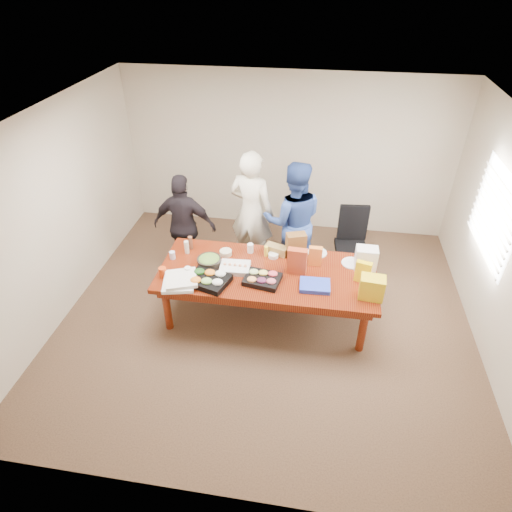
% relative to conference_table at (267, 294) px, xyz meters
% --- Properties ---
extents(floor, '(5.50, 5.00, 0.02)m').
position_rel_conference_table_xyz_m(floor, '(0.00, 0.00, -0.39)').
color(floor, '#47301E').
rests_on(floor, ground).
extents(ceiling, '(5.50, 5.00, 0.02)m').
position_rel_conference_table_xyz_m(ceiling, '(0.00, 0.00, 2.33)').
color(ceiling, white).
rests_on(ceiling, wall_back).
extents(wall_back, '(5.50, 0.04, 2.70)m').
position_rel_conference_table_xyz_m(wall_back, '(0.00, 2.50, 0.98)').
color(wall_back, beige).
rests_on(wall_back, floor).
extents(wall_front, '(5.50, 0.04, 2.70)m').
position_rel_conference_table_xyz_m(wall_front, '(0.00, -2.50, 0.98)').
color(wall_front, beige).
rests_on(wall_front, floor).
extents(wall_left, '(0.04, 5.00, 2.70)m').
position_rel_conference_table_xyz_m(wall_left, '(-2.75, 0.00, 0.98)').
color(wall_left, beige).
rests_on(wall_left, floor).
extents(wall_right, '(0.04, 5.00, 2.70)m').
position_rel_conference_table_xyz_m(wall_right, '(2.75, 0.00, 0.98)').
color(wall_right, beige).
rests_on(wall_right, floor).
extents(window_panel, '(0.03, 1.40, 1.10)m').
position_rel_conference_table_xyz_m(window_panel, '(2.72, 0.60, 1.12)').
color(window_panel, white).
rests_on(window_panel, wall_right).
extents(window_blinds, '(0.04, 1.36, 1.00)m').
position_rel_conference_table_xyz_m(window_blinds, '(2.68, 0.60, 1.12)').
color(window_blinds, beige).
rests_on(window_blinds, wall_right).
extents(conference_table, '(2.80, 1.20, 0.75)m').
position_rel_conference_table_xyz_m(conference_table, '(0.00, 0.00, 0.00)').
color(conference_table, '#4C1C0F').
rests_on(conference_table, floor).
extents(office_chair, '(0.58, 0.58, 1.04)m').
position_rel_conference_table_xyz_m(office_chair, '(1.12, 1.13, 0.15)').
color(office_chair, black).
rests_on(office_chair, floor).
extents(person_center, '(0.80, 0.63, 1.92)m').
position_rel_conference_table_xyz_m(person_center, '(-0.39, 1.15, 0.58)').
color(person_center, white).
rests_on(person_center, floor).
extents(person_right, '(0.97, 0.81, 1.83)m').
position_rel_conference_table_xyz_m(person_right, '(0.23, 1.06, 0.54)').
color(person_right, '#2B468F').
rests_on(person_right, floor).
extents(person_left, '(0.95, 0.41, 1.61)m').
position_rel_conference_table_xyz_m(person_left, '(-1.35, 0.85, 0.43)').
color(person_left, black).
rests_on(person_left, floor).
extents(veggie_tray, '(0.59, 0.52, 0.08)m').
position_rel_conference_table_xyz_m(veggie_tray, '(-0.70, -0.33, 0.41)').
color(veggie_tray, black).
rests_on(veggie_tray, conference_table).
extents(fruit_tray, '(0.49, 0.41, 0.07)m').
position_rel_conference_table_xyz_m(fruit_tray, '(-0.03, -0.21, 0.41)').
color(fruit_tray, black).
rests_on(fruit_tray, conference_table).
extents(sheet_cake, '(0.40, 0.31, 0.07)m').
position_rel_conference_table_xyz_m(sheet_cake, '(-0.42, -0.03, 0.41)').
color(sheet_cake, white).
rests_on(sheet_cake, conference_table).
extents(salad_bowl, '(0.38, 0.38, 0.10)m').
position_rel_conference_table_xyz_m(salad_bowl, '(-0.77, 0.03, 0.43)').
color(salad_bowl, black).
rests_on(salad_bowl, conference_table).
extents(chip_bag_blue, '(0.38, 0.29, 0.06)m').
position_rel_conference_table_xyz_m(chip_bag_blue, '(0.62, -0.23, 0.40)').
color(chip_bag_blue, blue).
rests_on(chip_bag_blue, conference_table).
extents(chip_bag_red, '(0.25, 0.12, 0.36)m').
position_rel_conference_table_xyz_m(chip_bag_red, '(0.37, 0.04, 0.55)').
color(chip_bag_red, '#AC3C1C').
rests_on(chip_bag_red, conference_table).
extents(chip_bag_yellow, '(0.20, 0.12, 0.29)m').
position_rel_conference_table_xyz_m(chip_bag_yellow, '(1.20, -0.01, 0.52)').
color(chip_bag_yellow, yellow).
rests_on(chip_bag_yellow, conference_table).
extents(chip_bag_orange, '(0.17, 0.08, 0.27)m').
position_rel_conference_table_xyz_m(chip_bag_orange, '(0.60, 0.25, 0.51)').
color(chip_bag_orange, orange).
rests_on(chip_bag_orange, conference_table).
extents(mayo_jar, '(0.09, 0.09, 0.13)m').
position_rel_conference_table_xyz_m(mayo_jar, '(-0.29, 0.40, 0.44)').
color(mayo_jar, white).
rests_on(mayo_jar, conference_table).
extents(mustard_bottle, '(0.06, 0.06, 0.15)m').
position_rel_conference_table_xyz_m(mustard_bottle, '(-0.06, 0.35, 0.45)').
color(mustard_bottle, yellow).
rests_on(mustard_bottle, conference_table).
extents(dressing_bottle, '(0.08, 0.08, 0.19)m').
position_rel_conference_table_xyz_m(dressing_bottle, '(-1.12, 0.36, 0.47)').
color(dressing_bottle, brown).
rests_on(dressing_bottle, conference_table).
extents(ranch_bottle, '(0.07, 0.07, 0.19)m').
position_rel_conference_table_xyz_m(ranch_bottle, '(-1.14, 0.25, 0.47)').
color(ranch_bottle, beige).
rests_on(ranch_bottle, conference_table).
extents(banana_bunch, '(0.25, 0.22, 0.07)m').
position_rel_conference_table_xyz_m(banana_bunch, '(0.36, 0.36, 0.41)').
color(banana_bunch, gold).
rests_on(banana_bunch, conference_table).
extents(bread_loaf, '(0.33, 0.23, 0.12)m').
position_rel_conference_table_xyz_m(bread_loaf, '(0.07, 0.43, 0.44)').
color(bread_loaf, olive).
rests_on(bread_loaf, conference_table).
extents(kraft_bag, '(0.29, 0.23, 0.34)m').
position_rel_conference_table_xyz_m(kraft_bag, '(0.33, 0.43, 0.54)').
color(kraft_bag, brown).
rests_on(kraft_bag, conference_table).
extents(red_cup, '(0.11, 0.11, 0.13)m').
position_rel_conference_table_xyz_m(red_cup, '(-1.30, -0.30, 0.44)').
color(red_cup, '#CA3C0D').
rests_on(red_cup, conference_table).
extents(clear_cup_a, '(0.10, 0.10, 0.11)m').
position_rel_conference_table_xyz_m(clear_cup_a, '(-0.99, -0.22, 0.43)').
color(clear_cup_a, white).
rests_on(clear_cup_a, conference_table).
extents(clear_cup_b, '(0.09, 0.09, 0.11)m').
position_rel_conference_table_xyz_m(clear_cup_b, '(-1.30, 0.09, 0.43)').
color(clear_cup_b, silver).
rests_on(clear_cup_b, conference_table).
extents(pizza_box_lower, '(0.45, 0.45, 0.04)m').
position_rel_conference_table_xyz_m(pizza_box_lower, '(-1.05, -0.43, 0.40)').
color(pizza_box_lower, white).
rests_on(pizza_box_lower, conference_table).
extents(pizza_box_upper, '(0.49, 0.49, 0.04)m').
position_rel_conference_table_xyz_m(pizza_box_upper, '(-1.03, -0.40, 0.44)').
color(pizza_box_upper, silver).
rests_on(pizza_box_upper, pizza_box_lower).
extents(plate_a, '(0.31, 0.31, 0.02)m').
position_rel_conference_table_xyz_m(plate_a, '(1.09, 0.35, 0.38)').
color(plate_a, white).
rests_on(plate_a, conference_table).
extents(plate_b, '(0.34, 0.34, 0.02)m').
position_rel_conference_table_xyz_m(plate_b, '(0.62, 0.52, 0.38)').
color(plate_b, white).
rests_on(plate_b, conference_table).
extents(dip_bowl_a, '(0.16, 0.16, 0.06)m').
position_rel_conference_table_xyz_m(dip_bowl_a, '(0.04, 0.34, 0.40)').
color(dip_bowl_a, white).
rests_on(dip_bowl_a, conference_table).
extents(dip_bowl_b, '(0.18, 0.18, 0.07)m').
position_rel_conference_table_xyz_m(dip_bowl_b, '(-0.61, 0.29, 0.41)').
color(dip_bowl_b, beige).
rests_on(dip_bowl_b, conference_table).
extents(grocery_bag_white, '(0.28, 0.20, 0.30)m').
position_rel_conference_table_xyz_m(grocery_bag_white, '(1.25, 0.29, 0.52)').
color(grocery_bag_white, white).
rests_on(grocery_bag_white, conference_table).
extents(grocery_bag_yellow, '(0.31, 0.23, 0.29)m').
position_rel_conference_table_xyz_m(grocery_bag_yellow, '(1.29, -0.30, 0.52)').
color(grocery_bag_yellow, gold).
rests_on(grocery_bag_yellow, conference_table).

